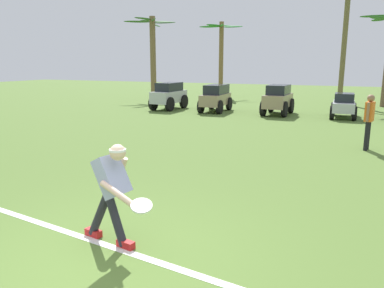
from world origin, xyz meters
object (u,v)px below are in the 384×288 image
Objects in this scene: parked_car_slot_d at (344,105)px; teammate_near_sideline at (369,117)px; palm_tree_far_left at (153,50)px; parked_car_slot_b at (216,97)px; palm_tree_left_of_centre at (221,52)px; parked_car_slot_a at (169,95)px; frisbee_thrower at (112,188)px; frisbee_in_flight at (141,206)px; palm_tree_right_of_centre at (345,36)px; parked_car_slot_c at (278,99)px.

teammate_near_sideline is at bearing -83.00° from parked_car_slot_d.
palm_tree_far_left reaches higher than parked_car_slot_d.
palm_tree_left_of_centre is at bearing 107.63° from parked_car_slot_b.
palm_tree_left_of_centre reaches higher than parked_car_slot_a.
frisbee_thrower is 14.45m from parked_car_slot_b.
teammate_near_sideline reaches higher than parked_car_slot_d.
parked_car_slot_d is (-0.81, 6.62, -0.38)m from teammate_near_sideline.
palm_tree_right_of_centre is at bearing 86.09° from frisbee_in_flight.
palm_tree_left_of_centre is at bearing 134.17° from parked_car_slot_d.
frisbee_thrower reaches higher than frisbee_in_flight.
teammate_near_sideline reaches higher than parked_car_slot_b.
frisbee_in_flight is (0.64, -0.32, -0.03)m from frisbee_thrower.
parked_car_slot_b is at bearing -130.10° from palm_tree_right_of_centre.
parked_car_slot_a is at bearing -178.06° from parked_car_slot_b.
parked_car_slot_c is at bearing 119.69° from teammate_near_sideline.
palm_tree_far_left is at bearing 138.23° from teammate_near_sideline.
frisbee_in_flight is at bearing -85.65° from parked_car_slot_c.
palm_tree_right_of_centre is (-1.20, 13.18, 3.04)m from teammate_near_sideline.
palm_tree_far_left is at bearing 150.49° from parked_car_slot_c.
parked_car_slot_a is at bearing -178.52° from parked_car_slot_d.
frisbee_thrower is at bearing -66.09° from parked_car_slot_a.
parked_car_slot_c is (-3.73, 6.53, -0.20)m from teammate_near_sideline.
parked_car_slot_b reaches higher than frisbee_in_flight.
parked_car_slot_b is 1.09× the size of parked_car_slot_d.
parked_car_slot_c reaches higher than parked_car_slot_b.
parked_car_slot_a is (-6.17, 13.92, -0.05)m from frisbee_thrower.
parked_car_slot_a is at bearing 113.91° from frisbee_thrower.
parked_car_slot_b is 0.44× the size of palm_tree_far_left.
frisbee_thrower is at bearing -113.50° from teammate_near_sideline.
parked_car_slot_b is (2.60, 0.09, -0.02)m from parked_car_slot_a.
parked_car_slot_b is at bearing -72.37° from palm_tree_left_of_centre.
parked_car_slot_d is (8.63, 0.22, -0.18)m from parked_car_slot_a.
palm_tree_left_of_centre reaches higher than parked_car_slot_b.
palm_tree_left_of_centre is (3.71, 3.81, -0.02)m from palm_tree_far_left.
palm_tree_far_left reaches higher than frisbee_thrower.
parked_car_slot_a is (-9.44, 6.40, -0.20)m from teammate_near_sideline.
parked_car_slot_d is at bearing 97.00° from teammate_near_sideline.
palm_tree_left_of_centre is (-6.56, 23.42, 2.45)m from frisbee_thrower.
palm_tree_far_left is (-4.09, 5.69, 2.52)m from parked_car_slot_a.
parked_car_slot_a is 5.72m from parked_car_slot_c.
palm_tree_right_of_centre is at bearing 39.46° from parked_car_slot_a.
palm_tree_left_of_centre is 9.08m from palm_tree_right_of_centre.
frisbee_in_flight is 0.23× the size of teammate_near_sideline.
parked_car_slot_d is 0.40× the size of palm_tree_far_left.
parked_car_slot_c is at bearing 1.40° from parked_car_slot_a.
parked_car_slot_d is at bearing 1.48° from parked_car_slot_a.
parked_car_slot_a is at bearing -178.60° from parked_car_slot_c.
palm_tree_far_left is (-10.90, 19.93, 2.50)m from frisbee_in_flight.
frisbee_in_flight is 0.15× the size of parked_car_slot_a.
parked_car_slot_d is at bearing -23.26° from palm_tree_far_left.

